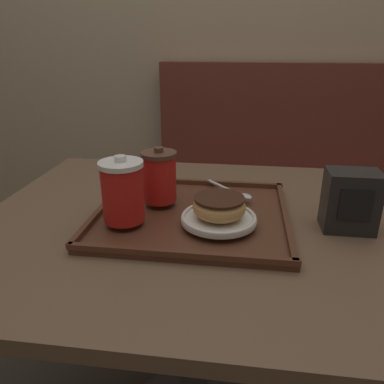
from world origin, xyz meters
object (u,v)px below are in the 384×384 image
(coffee_cup_front, at_px, (123,191))
(donut_chocolate_glazed, at_px, (219,206))
(napkin_dispenser, at_px, (350,201))
(spoon, at_px, (239,193))
(coffee_cup_rear, at_px, (159,176))

(coffee_cup_front, distance_m, donut_chocolate_glazed, 0.20)
(coffee_cup_front, distance_m, napkin_dispenser, 0.47)
(spoon, relative_size, napkin_dispenser, 1.01)
(coffee_cup_front, distance_m, spoon, 0.29)
(donut_chocolate_glazed, bearing_deg, napkin_dispenser, 10.18)
(coffee_cup_rear, distance_m, donut_chocolate_glazed, 0.17)
(coffee_cup_rear, relative_size, napkin_dispenser, 0.99)
(coffee_cup_rear, distance_m, spoon, 0.20)
(coffee_cup_front, height_order, napkin_dispenser, coffee_cup_front)
(donut_chocolate_glazed, height_order, spoon, donut_chocolate_glazed)
(donut_chocolate_glazed, relative_size, spoon, 0.84)
(donut_chocolate_glazed, distance_m, napkin_dispenser, 0.27)
(donut_chocolate_glazed, distance_m, spoon, 0.15)
(coffee_cup_rear, bearing_deg, coffee_cup_front, -115.04)
(coffee_cup_front, relative_size, coffee_cup_rear, 1.09)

